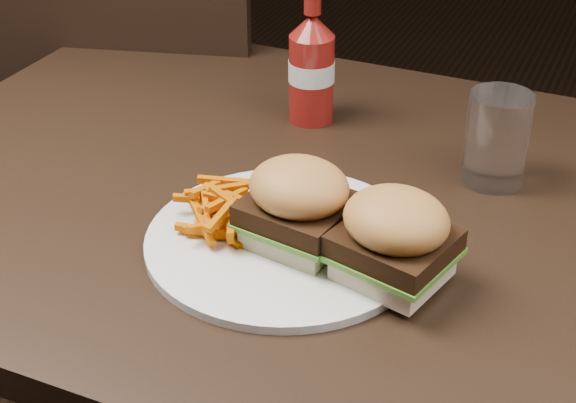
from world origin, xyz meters
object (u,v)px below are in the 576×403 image
at_px(dining_table, 347,213).
at_px(chair_far, 166,157).
at_px(tumbler, 497,140).
at_px(plate, 284,241).
at_px(ketchup_bottle, 311,79).

distance_m(dining_table, chair_far, 0.82).
relative_size(dining_table, tumbler, 10.13).
height_order(plate, tumbler, tumbler).
xyz_separation_m(chair_far, tumbler, (0.72, -0.39, 0.38)).
relative_size(chair_far, plate, 1.52).
distance_m(ketchup_bottle, tumbler, 0.27).
bearing_deg(chair_far, plate, 115.65).
xyz_separation_m(ketchup_bottle, tumbler, (0.27, -0.07, -0.01)).
xyz_separation_m(chair_far, plate, (0.54, -0.62, 0.33)).
xyz_separation_m(dining_table, chair_far, (-0.57, 0.50, -0.30)).
distance_m(dining_table, ketchup_bottle, 0.23).
height_order(dining_table, plate, plate).
relative_size(dining_table, chair_far, 2.60).
xyz_separation_m(dining_table, ketchup_bottle, (-0.12, 0.18, 0.08)).
bearing_deg(tumbler, chair_far, 151.69).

